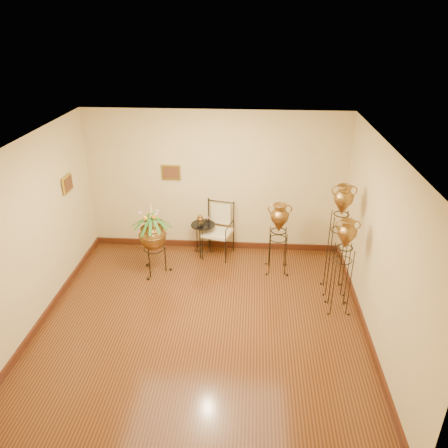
# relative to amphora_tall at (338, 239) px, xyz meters

# --- Properties ---
(ground) EXTENTS (5.00, 5.00, 0.00)m
(ground) POSITION_rel_amphora_tall_xyz_m (-2.15, -1.06, -1.00)
(ground) COLOR brown
(ground) RESTS_ON ground
(room_shell) EXTENTS (5.02, 5.02, 2.81)m
(room_shell) POSITION_rel_amphora_tall_xyz_m (-2.16, -1.06, 0.73)
(room_shell) COLOR beige
(room_shell) RESTS_ON ground
(amphora_tall) EXTENTS (0.44, 0.44, 1.97)m
(amphora_tall) POSITION_rel_amphora_tall_xyz_m (0.00, 0.00, 0.00)
(amphora_tall) COLOR black
(amphora_tall) RESTS_ON ground
(amphora_mid) EXTENTS (0.48, 0.48, 1.62)m
(amphora_mid) POSITION_rel_amphora_tall_xyz_m (0.00, -0.53, -0.19)
(amphora_mid) COLOR black
(amphora_mid) RESTS_ON ground
(amphora_short) EXTENTS (0.53, 0.53, 1.36)m
(amphora_short) POSITION_rel_amphora_tall_xyz_m (-0.94, 0.60, -0.32)
(amphora_short) COLOR black
(amphora_short) RESTS_ON ground
(planter_urn) EXTENTS (0.87, 0.87, 1.43)m
(planter_urn) POSITION_rel_amphora_tall_xyz_m (-3.19, 0.37, -0.21)
(planter_urn) COLOR black
(planter_urn) RESTS_ON ground
(armchair) EXTENTS (0.73, 0.70, 1.08)m
(armchair) POSITION_rel_amphora_tall_xyz_m (-2.10, 1.09, -0.46)
(armchair) COLOR black
(armchair) RESTS_ON ground
(side_table) EXTENTS (0.58, 0.58, 0.85)m
(side_table) POSITION_rel_amphora_tall_xyz_m (-2.37, 1.09, -0.65)
(side_table) COLOR black
(side_table) RESTS_ON ground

